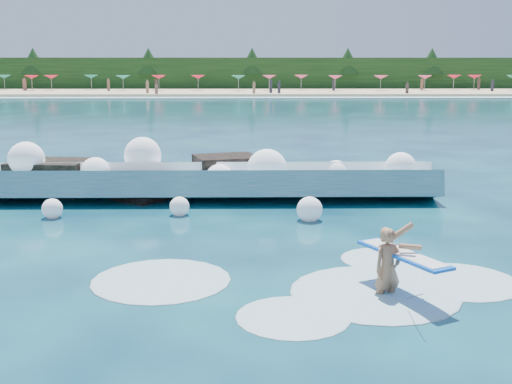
% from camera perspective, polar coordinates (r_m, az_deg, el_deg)
% --- Properties ---
extents(ground, '(200.00, 200.00, 0.00)m').
position_cam_1_polar(ground, '(13.45, -6.31, -6.73)').
color(ground, '#07203B').
rests_on(ground, ground).
extents(beach, '(140.00, 20.00, 0.40)m').
position_cam_1_polar(beach, '(90.82, -1.75, 8.87)').
color(beach, tan).
rests_on(beach, ground).
extents(wet_band, '(140.00, 5.00, 0.08)m').
position_cam_1_polar(wet_band, '(79.84, -1.86, 8.41)').
color(wet_band, silver).
rests_on(wet_band, ground).
extents(treeline, '(140.00, 4.00, 5.00)m').
position_cam_1_polar(treeline, '(100.75, -1.68, 10.43)').
color(treeline, black).
rests_on(treeline, ground).
extents(breaking_wave, '(15.93, 2.57, 1.37)m').
position_cam_1_polar(breaking_wave, '(20.31, -6.74, 0.84)').
color(breaking_wave, teal).
rests_on(breaking_wave, ground).
extents(rock_cluster, '(8.14, 3.34, 1.38)m').
position_cam_1_polar(rock_cluster, '(21.17, -11.03, 1.03)').
color(rock_cluster, black).
rests_on(rock_cluster, ground).
extents(surfer_with_board, '(1.38, 2.76, 1.55)m').
position_cam_1_polar(surfer_with_board, '(11.89, 11.93, -6.46)').
color(surfer_with_board, '#A7714E').
rests_on(surfer_with_board, ground).
extents(wave_spray, '(14.67, 4.72, 1.89)m').
position_cam_1_polar(wave_spray, '(20.17, -6.89, 2.01)').
color(wave_spray, white).
rests_on(wave_spray, ground).
extents(surf_foam, '(9.14, 5.04, 0.16)m').
position_cam_1_polar(surf_foam, '(12.32, 6.77, -8.47)').
color(surf_foam, silver).
rests_on(surf_foam, ground).
extents(beach_umbrellas, '(111.08, 6.37, 0.50)m').
position_cam_1_polar(beach_umbrellas, '(92.37, -1.78, 10.18)').
color(beach_umbrellas, red).
rests_on(beach_umbrellas, ground).
extents(beachgoers, '(102.59, 13.42, 1.92)m').
position_cam_1_polar(beachgoers, '(87.60, 2.98, 9.34)').
color(beachgoers, '#3F332D').
rests_on(beachgoers, ground).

